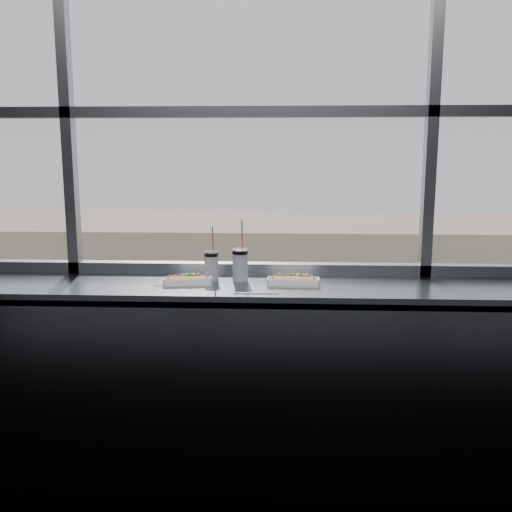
{
  "coord_description": "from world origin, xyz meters",
  "views": [
    {
      "loc": [
        0.21,
        -1.69,
        1.78
      ],
      "look_at": [
        0.06,
        1.23,
        1.25
      ],
      "focal_mm": 40.0,
      "sensor_mm": 36.0,
      "label": 1
    }
  ],
  "objects_px": {
    "car_near_c": "(305,478)",
    "pedestrian_a": "(209,359)",
    "car_far_b": "(313,387)",
    "tree_center": "(291,329)",
    "soda_cup_left": "(211,264)",
    "wrapper": "(162,283)",
    "pedestrian_b": "(256,366)",
    "hotdog_tray_left": "(188,280)",
    "tree_left": "(110,325)",
    "loose_straw": "(256,293)",
    "car_near_b": "(119,470)",
    "car_far_a": "(96,385)",
    "hotdog_tray_right": "(293,280)",
    "tree_right": "(466,325)",
    "soda_cup_right": "(240,263)",
    "car_near_d": "(456,482)"
  },
  "relations": [
    {
      "from": "car_near_b",
      "to": "tree_left",
      "type": "distance_m",
      "value": 12.77
    },
    {
      "from": "car_far_a",
      "to": "tree_right",
      "type": "bearing_deg",
      "value": -81.21
    },
    {
      "from": "wrapper",
      "to": "tree_left",
      "type": "height_order",
      "value": "wrapper"
    },
    {
      "from": "hotdog_tray_right",
      "to": "car_near_c",
      "type": "xyz_separation_m",
      "value": [
        0.81,
        16.3,
        -11.1
      ]
    },
    {
      "from": "soda_cup_left",
      "to": "car_far_b",
      "type": "bearing_deg",
      "value": 85.46
    },
    {
      "from": "wrapper",
      "to": "pedestrian_b",
      "type": "relative_size",
      "value": 0.04
    },
    {
      "from": "car_near_b",
      "to": "hotdog_tray_left",
      "type": "bearing_deg",
      "value": -159.75
    },
    {
      "from": "pedestrian_a",
      "to": "tree_left",
      "type": "bearing_deg",
      "value": 87.52
    },
    {
      "from": "soda_cup_left",
      "to": "pedestrian_b",
      "type": "distance_m",
      "value": 29.44
    },
    {
      "from": "car_near_c",
      "to": "pedestrian_a",
      "type": "xyz_separation_m",
      "value": [
        -5.09,
        11.75,
        0.13
      ]
    },
    {
      "from": "car_near_d",
      "to": "pedestrian_b",
      "type": "xyz_separation_m",
      "value": [
        -7.8,
        11.06,
        0.03
      ]
    },
    {
      "from": "hotdog_tray_right",
      "to": "car_far_a",
      "type": "xyz_separation_m",
      "value": [
        -9.63,
        24.3,
        -11.07
      ]
    },
    {
      "from": "wrapper",
      "to": "tree_right",
      "type": "height_order",
      "value": "wrapper"
    },
    {
      "from": "loose_straw",
      "to": "tree_left",
      "type": "relative_size",
      "value": 0.05
    },
    {
      "from": "hotdog_tray_left",
      "to": "tree_left",
      "type": "height_order",
      "value": "hotdog_tray_left"
    },
    {
      "from": "pedestrian_b",
      "to": "tree_left",
      "type": "xyz_separation_m",
      "value": [
        -8.54,
        0.94,
        1.92
      ]
    },
    {
      "from": "hotdog_tray_right",
      "to": "pedestrian_a",
      "type": "xyz_separation_m",
      "value": [
        -4.28,
        28.05,
        -10.97
      ]
    },
    {
      "from": "loose_straw",
      "to": "car_near_c",
      "type": "distance_m",
      "value": 19.89
    },
    {
      "from": "soda_cup_left",
      "to": "tree_center",
      "type": "bearing_deg",
      "value": 88.24
    },
    {
      "from": "hotdog_tray_right",
      "to": "car_near_c",
      "type": "height_order",
      "value": "hotdog_tray_right"
    },
    {
      "from": "pedestrian_a",
      "to": "tree_right",
      "type": "distance_m",
      "value": 14.65
    },
    {
      "from": "hotdog_tray_left",
      "to": "pedestrian_a",
      "type": "relative_size",
      "value": 0.12
    },
    {
      "from": "hotdog_tray_left",
      "to": "tree_left",
      "type": "bearing_deg",
      "value": 99.34
    },
    {
      "from": "hotdog_tray_right",
      "to": "tree_center",
      "type": "xyz_separation_m",
      "value": [
        0.43,
        28.3,
        -9.21
      ]
    },
    {
      "from": "car_far_b",
      "to": "tree_center",
      "type": "xyz_separation_m",
      "value": [
        -1.05,
        4.0,
        1.74
      ]
    },
    {
      "from": "car_far_a",
      "to": "car_near_b",
      "type": "relative_size",
      "value": 0.92
    },
    {
      "from": "car_near_b",
      "to": "tree_right",
      "type": "relative_size",
      "value": 1.33
    },
    {
      "from": "car_far_b",
      "to": "car_near_d",
      "type": "xyz_separation_m",
      "value": [
        4.81,
        -8.0,
        -0.14
      ]
    },
    {
      "from": "soda_cup_right",
      "to": "car_far_a",
      "type": "xyz_separation_m",
      "value": [
        -9.34,
        24.2,
        -11.14
      ]
    },
    {
      "from": "hotdog_tray_left",
      "to": "tree_left",
      "type": "relative_size",
      "value": 0.06
    },
    {
      "from": "hotdog_tray_right",
      "to": "car_near_b",
      "type": "bearing_deg",
      "value": 112.02
    },
    {
      "from": "tree_center",
      "to": "tree_right",
      "type": "height_order",
      "value": "tree_right"
    },
    {
      "from": "wrapper",
      "to": "pedestrian_a",
      "type": "bearing_deg",
      "value": 97.3
    },
    {
      "from": "tree_left",
      "to": "tree_center",
      "type": "bearing_deg",
      "value": -0.0
    },
    {
      "from": "car_near_b",
      "to": "tree_center",
      "type": "relative_size",
      "value": 1.51
    },
    {
      "from": "soda_cup_right",
      "to": "hotdog_tray_right",
      "type": "bearing_deg",
      "value": -19.93
    },
    {
      "from": "wrapper",
      "to": "hotdog_tray_right",
      "type": "bearing_deg",
      "value": 1.97
    },
    {
      "from": "hotdog_tray_right",
      "to": "tree_left",
      "type": "distance_m",
      "value": 31.39
    },
    {
      "from": "soda_cup_right",
      "to": "loose_straw",
      "type": "relative_size",
      "value": 1.5
    },
    {
      "from": "hotdog_tray_left",
      "to": "pedestrian_b",
      "type": "bearing_deg",
      "value": 82.8
    },
    {
      "from": "soda_cup_left",
      "to": "soda_cup_right",
      "type": "xyz_separation_m",
      "value": [
        0.16,
        -0.01,
        0.01
      ]
    },
    {
      "from": "hotdog_tray_right",
      "to": "pedestrian_b",
      "type": "xyz_separation_m",
      "value": [
        -1.51,
        27.35,
        -11.06
      ]
    },
    {
      "from": "soda_cup_right",
      "to": "car_near_b",
      "type": "bearing_deg",
      "value": 109.77
    },
    {
      "from": "soda_cup_left",
      "to": "tree_center",
      "type": "relative_size",
      "value": 0.07
    },
    {
      "from": "car_near_b",
      "to": "car_near_c",
      "type": "bearing_deg",
      "value": -88.56
    },
    {
      "from": "soda_cup_right",
      "to": "tree_right",
      "type": "height_order",
      "value": "soda_cup_right"
    },
    {
      "from": "soda_cup_right",
      "to": "tree_center",
      "type": "height_order",
      "value": "soda_cup_right"
    },
    {
      "from": "car_near_d",
      "to": "hotdog_tray_left",
      "type": "bearing_deg",
      "value": 156.91
    },
    {
      "from": "car_far_b",
      "to": "tree_right",
      "type": "xyz_separation_m",
      "value": [
        8.73,
        4.0,
        2.15
      ]
    },
    {
      "from": "hotdog_tray_right",
      "to": "car_near_b",
      "type": "xyz_separation_m",
      "value": [
        -6.11,
        16.3,
        -10.98
      ]
    }
  ]
}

